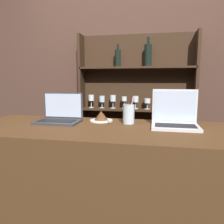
% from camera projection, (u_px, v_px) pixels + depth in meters
% --- Properties ---
extents(bar_counter, '(2.01, 0.70, 0.99)m').
position_uv_depth(bar_counter, '(112.00, 198.00, 1.51)').
color(bar_counter, '#4C3019').
rests_on(bar_counter, ground_plane).
extents(back_wall, '(7.00, 0.06, 2.70)m').
position_uv_depth(back_wall, '(131.00, 76.00, 2.44)').
color(back_wall, '#4C3328').
rests_on(back_wall, ground_plane).
extents(back_shelf, '(1.24, 0.18, 1.79)m').
position_uv_depth(back_shelf, '(136.00, 114.00, 2.41)').
color(back_shelf, '#332114').
rests_on(back_shelf, ground_plane).
extents(laptop_near, '(0.31, 0.21, 0.22)m').
position_uv_depth(laptop_near, '(60.00, 116.00, 1.62)').
color(laptop_near, '#333338').
rests_on(laptop_near, bar_counter).
extents(laptop_far, '(0.30, 0.23, 0.25)m').
position_uv_depth(laptop_far, '(175.00, 119.00, 1.46)').
color(laptop_far, silver).
rests_on(laptop_far, bar_counter).
extents(cake_plate, '(0.18, 0.18, 0.08)m').
position_uv_depth(cake_plate, '(101.00, 117.00, 1.66)').
color(cake_plate, white).
rests_on(cake_plate, bar_counter).
extents(water_glass, '(0.08, 0.08, 0.20)m').
position_uv_depth(water_glass, '(129.00, 114.00, 1.57)').
color(water_glass, silver).
rests_on(water_glass, bar_counter).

